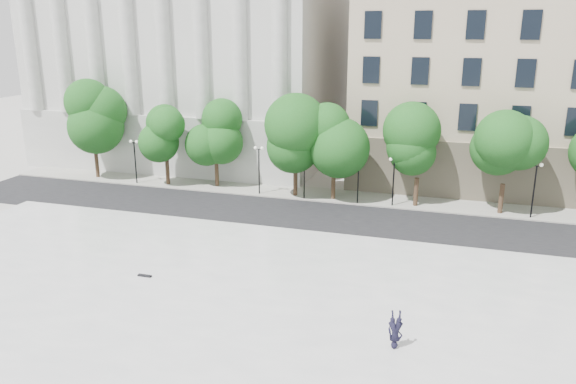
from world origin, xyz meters
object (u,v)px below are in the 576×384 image
Objects in this scene: traffic_light_west at (304,158)px; traffic_light_east at (359,161)px; person_lying at (395,343)px; skateboard at (145,276)px.

traffic_light_east is (4.58, -0.00, 0.03)m from traffic_light_west.
traffic_light_east is 2.32× the size of person_lying.
traffic_light_east reaches higher than traffic_light_west.
skateboard is at bearing 155.38° from person_lying.
traffic_light_west is 0.99× the size of traffic_light_east.
traffic_light_west is at bearing 76.56° from skateboard.
skateboard is (-4.46, -18.32, -3.15)m from traffic_light_west.
person_lying is 14.93m from skateboard.
person_lying is (10.09, -21.68, -2.95)m from traffic_light_west.
traffic_light_east reaches higher than person_lying.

